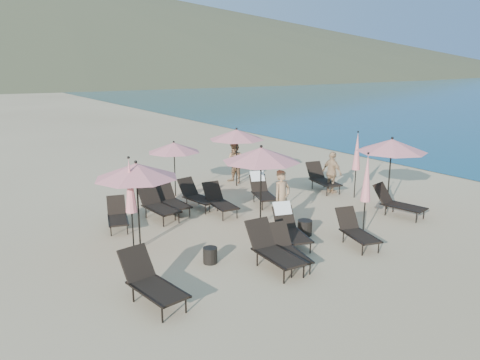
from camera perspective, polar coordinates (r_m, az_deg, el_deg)
ground at (r=13.45m, az=10.34°, el=-7.29°), size 800.00×800.00×0.00m
volcanic_headland at (r=322.43m, az=-20.00°, el=17.19°), size 690.00×690.00×55.00m
lounger_0 at (r=10.04m, az=-10.81°, el=-12.03°), size 0.93×1.85×1.02m
lounger_1 at (r=11.45m, az=4.07°, el=-8.37°), size 0.77×1.83×1.03m
lounger_2 at (r=11.68m, az=5.75°, el=-8.28°), size 0.90×1.64×0.89m
lounger_3 at (r=12.98m, az=6.05°, el=-5.64°), size 1.03×1.73×1.02m
lounger_4 at (r=13.21m, az=13.97°, el=-5.95°), size 0.98×1.65×0.89m
lounger_5 at (r=16.03m, az=18.62°, el=-2.58°), size 0.96×1.78×0.97m
lounger_6 at (r=14.59m, az=-14.73°, el=-4.15°), size 0.95×1.57×0.85m
lounger_7 at (r=15.65m, az=-8.38°, el=-2.39°), size 0.66×1.67×0.95m
lounger_8 at (r=16.07m, az=-5.27°, el=-1.88°), size 0.88×1.72×0.94m
lounger_9 at (r=15.45m, az=-2.54°, el=-2.51°), size 0.75×1.66×0.93m
lounger_10 at (r=16.57m, az=2.68°, el=-1.17°), size 1.07×1.74×1.02m
lounger_11 at (r=18.51m, az=9.98°, el=0.20°), size 1.00×1.84×1.00m
lounger_12 at (r=15.15m, az=-10.05°, el=-2.91°), size 0.85×1.82×1.01m
umbrella_open_0 at (r=12.51m, az=-12.54°, el=1.11°), size 2.22×2.22×2.39m
umbrella_open_1 at (r=13.80m, az=2.59°, el=3.11°), size 2.33×2.33×2.51m
umbrella_open_2 at (r=16.23m, az=18.01°, el=4.03°), size 2.31×2.31×2.49m
umbrella_open_3 at (r=17.27m, az=-8.06°, el=3.96°), size 1.94×1.94×2.09m
umbrella_open_4 at (r=18.53m, az=-0.43°, el=5.56°), size 2.20×2.20×2.37m
umbrella_closed_0 at (r=13.52m, az=15.18°, el=0.18°), size 0.29×0.29×2.46m
umbrella_closed_1 at (r=17.43m, az=14.06°, el=3.37°), size 0.29×0.29×2.48m
umbrella_closed_2 at (r=12.24m, az=-13.24°, el=-0.75°), size 0.30×0.30×2.58m
side_table_0 at (r=11.79m, az=-3.66°, el=-9.14°), size 0.36×0.36×0.41m
side_table_1 at (r=13.71m, az=7.91°, el=-5.77°), size 0.42×0.42×0.44m
beachgoer_a at (r=14.25m, az=5.14°, el=-2.20°), size 0.68×0.50×1.73m
beachgoer_b at (r=19.24m, az=-0.60°, el=2.08°), size 0.82×0.95×1.67m
beachgoer_c at (r=18.10m, az=11.16°, el=0.91°), size 0.41×0.95×1.60m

